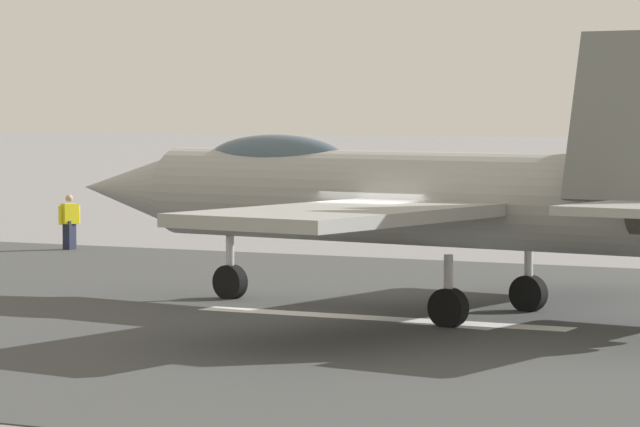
{
  "coord_description": "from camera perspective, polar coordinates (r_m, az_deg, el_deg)",
  "views": [
    {
      "loc": [
        -15.48,
        32.29,
        4.24
      ],
      "look_at": [
        0.0,
        1.87,
        2.2
      ],
      "focal_mm": 101.29,
      "sensor_mm": 36.0,
      "label": 1
    }
  ],
  "objects": [
    {
      "name": "fighter_jet",
      "position": [
        36.75,
        2.95,
        0.59
      ],
      "size": [
        16.97,
        14.79,
        5.63
      ],
      "color": "#969794",
      "rests_on": "ground"
    },
    {
      "name": "crew_person",
      "position": [
        53.48,
        -7.92,
        -0.28
      ],
      "size": [
        0.45,
        0.63,
        1.64
      ],
      "color": "#1E2338",
      "rests_on": "ground"
    },
    {
      "name": "runway_strip",
      "position": [
        36.06,
        1.38,
        -3.32
      ],
      "size": [
        240.0,
        26.0,
        0.02
      ],
      "color": "#3E4040",
      "rests_on": "ground"
    },
    {
      "name": "ground_plane",
      "position": [
        36.06,
        1.36,
        -3.33
      ],
      "size": [
        400.0,
        400.0,
        0.0
      ],
      "primitive_type": "plane",
      "color": "gray"
    }
  ]
}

